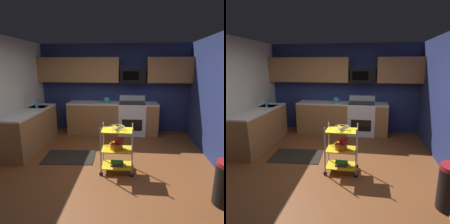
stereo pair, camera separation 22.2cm
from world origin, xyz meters
The scene contains 14 objects.
floor centered at (0.00, 0.00, -0.02)m, with size 4.40×4.80×0.04m, color brown.
wall_back centered at (0.00, 2.43, 1.30)m, with size 4.52×0.06×2.60m, color navy.
counter_run centered at (-0.81, 1.58, 0.46)m, with size 3.50×2.48×0.92m.
oven_range centered at (0.57, 2.10, 0.48)m, with size 0.76×0.65×1.10m.
upper_cabinets centered at (-0.13, 2.23, 1.85)m, with size 4.40×0.33×0.70m.
microwave centered at (0.57, 2.21, 1.70)m, with size 0.70×0.39×0.40m.
rolling_cart centered at (0.28, -0.10, 0.45)m, with size 0.63×0.38×0.91m.
fruit_bowl centered at (0.28, -0.10, 0.88)m, with size 0.27×0.27×0.07m.
mixing_bowl_large centered at (0.27, -0.10, 0.52)m, with size 0.25×0.25×0.11m.
mixing_bowl_small centered at (0.32, -0.10, 0.62)m, with size 0.18×0.18×0.08m.
book_stack centered at (0.28, -0.10, 0.17)m, with size 0.24×0.18×0.08m.
kettle centered at (-0.17, 2.10, 1.00)m, with size 0.21×0.18×0.26m.
dish_soap_bottle centered at (-1.87, 1.21, 1.02)m, with size 0.06×0.06×0.20m, color #2D8CBF.
floor_rug centered at (-0.80, 0.39, 0.01)m, with size 1.10×0.70×0.01m, color black.
Camera 1 is at (0.50, -3.48, 1.96)m, focal length 31.40 mm.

